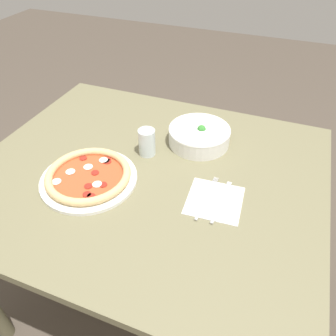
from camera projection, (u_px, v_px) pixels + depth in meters
name	position (u px, v px, depth m)	size (l,w,h in m)	color
ground_plane	(153.00, 289.00, 1.61)	(8.00, 8.00, 0.00)	#4C4238
dining_table	(148.00, 192.00, 1.19)	(1.18, 0.99, 0.77)	#706B4C
pizza	(89.00, 176.00, 1.07)	(0.32, 0.32, 0.04)	white
bowl	(199.00, 135.00, 1.22)	(0.23, 0.23, 0.08)	white
napkin	(214.00, 200.00, 1.01)	(0.18, 0.18, 0.00)	white
fork	(207.00, 198.00, 1.01)	(0.02, 0.20, 0.00)	silver
knife	(220.00, 203.00, 0.99)	(0.02, 0.19, 0.01)	silver
glass	(147.00, 142.00, 1.16)	(0.06, 0.06, 0.10)	silver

